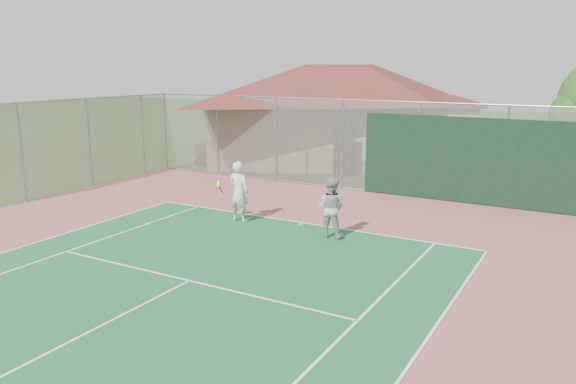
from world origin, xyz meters
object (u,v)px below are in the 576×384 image
at_px(bleachers, 230,154).
at_px(player_grey_back, 331,208).
at_px(clubhouse, 340,103).
at_px(player_white_front, 239,192).

relative_size(bleachers, player_grey_back, 1.85).
distance_m(clubhouse, bleachers, 6.24).
bearing_deg(player_grey_back, bleachers, -42.76).
bearing_deg(clubhouse, player_grey_back, -90.15).
relative_size(bleachers, player_white_front, 1.65).
relative_size(clubhouse, bleachers, 4.98).
xyz_separation_m(clubhouse, bleachers, (-3.85, -4.32, -2.34)).
bearing_deg(player_white_front, player_grey_back, 179.54).
height_order(player_white_front, player_grey_back, player_white_front).
bearing_deg(player_grey_back, clubhouse, -68.13).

